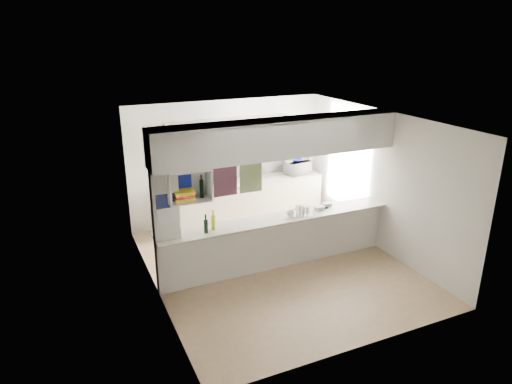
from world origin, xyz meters
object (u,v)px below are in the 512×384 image
bowl (297,160)px  dish_rack (302,210)px  microwave (298,167)px  wine_bottles (210,224)px

bowl → dish_rack: bowl is taller
microwave → bowl: size_ratio=2.36×
microwave → bowl: (-0.03, -0.01, 0.17)m
dish_rack → wine_bottles: bearing=-162.3°
bowl → dish_rack: 2.37m
dish_rack → wine_bottles: size_ratio=1.28×
bowl → wine_bottles: (-2.73, -2.11, -0.20)m
bowl → dish_rack: (-1.06, -2.11, -0.25)m
dish_rack → wine_bottles: (-1.67, -0.01, 0.04)m
microwave → dish_rack: (-1.09, -2.11, -0.07)m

